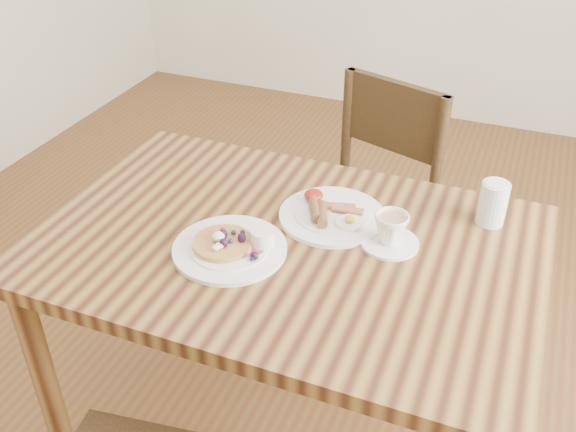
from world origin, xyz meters
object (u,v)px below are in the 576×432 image
object	(u,v)px
chair_far	(366,202)
teacup_saucer	(391,232)
water_glass	(493,203)
dining_table	(288,272)
breakfast_plate	(331,214)
pancake_plate	(232,246)

from	to	relation	value
chair_far	teacup_saucer	bearing A→B (deg)	128.44
teacup_saucer	water_glass	size ratio (longest dim) A/B	1.25
dining_table	teacup_saucer	bearing A→B (deg)	18.04
chair_far	breakfast_plate	xyz separation A→B (m)	(0.03, -0.50, 0.27)
dining_table	pancake_plate	xyz separation A→B (m)	(-0.11, -0.09, 0.11)
dining_table	pancake_plate	distance (m)	0.18
teacup_saucer	pancake_plate	bearing A→B (deg)	-154.15
chair_far	pancake_plate	size ratio (longest dim) A/B	3.26
pancake_plate	water_glass	bearing A→B (deg)	32.50
teacup_saucer	dining_table	bearing A→B (deg)	-161.96
pancake_plate	breakfast_plate	xyz separation A→B (m)	(0.17, 0.22, -0.00)
chair_far	teacup_saucer	world-z (taller)	chair_far
breakfast_plate	water_glass	xyz separation A→B (m)	(0.38, 0.13, 0.04)
chair_far	water_glass	world-z (taller)	chair_far
breakfast_plate	teacup_saucer	bearing A→B (deg)	-18.13
teacup_saucer	water_glass	bearing A→B (deg)	41.47
chair_far	water_glass	bearing A→B (deg)	156.28
pancake_plate	teacup_saucer	bearing A→B (deg)	25.85
teacup_saucer	breakfast_plate	bearing A→B (deg)	161.87
dining_table	water_glass	size ratio (longest dim) A/B	10.69
dining_table	chair_far	distance (m)	0.65
chair_far	teacup_saucer	xyz separation A→B (m)	(0.20, -0.56, 0.29)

